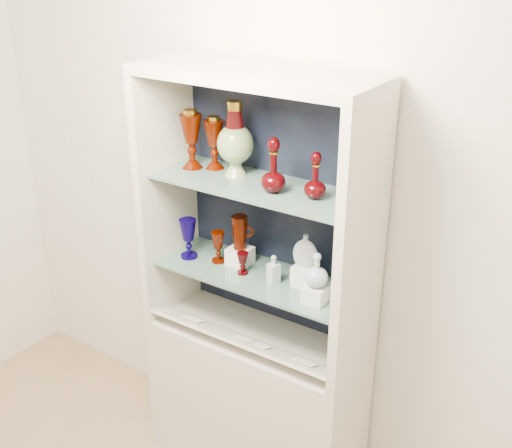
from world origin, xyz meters
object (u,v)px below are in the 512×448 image
Objects in this scene: enamel_urn at (235,139)px; flat_flask at (305,250)px; pedestal_lamp_left at (214,143)px; lidded_bowl at (350,203)px; ruby_decanter_b at (316,174)px; ruby_decanter_a at (274,162)px; ruby_pitcher at (240,232)px; cobalt_goblet at (188,238)px; pedestal_lamp_right at (191,139)px; ruby_goblet_small at (243,263)px; ruby_goblet_tall at (218,247)px; cameo_medallion at (353,269)px; clear_round_decanter at (317,271)px; clear_square_bottle at (274,269)px.

enamel_urn is 0.55m from flat_flask.
lidded_bowl is at bearing -9.68° from pedestal_lamp_left.
ruby_decanter_b is at bearing -48.77° from flat_flask.
ruby_decanter_a is at bearing -169.45° from ruby_decanter_b.
ruby_pitcher is at bearing 173.84° from ruby_decanter_b.
ruby_pitcher is at bearing 16.94° from cobalt_goblet.
ruby_decanter_a is 0.18m from ruby_decanter_b.
ruby_goblet_small is (0.30, -0.04, -0.50)m from pedestal_lamp_right.
ruby_goblet_small is (-0.33, -0.02, -0.47)m from ruby_decanter_b.
pedestal_lamp_right is at bearing 174.19° from ruby_goblet_tall.
ruby_decanter_a reaches higher than cameo_medallion.
cobalt_goblet is at bearing -172.22° from cameo_medallion.
pedestal_lamp_right reaches higher than cobalt_goblet.
clear_round_decanter is (0.38, -0.03, 0.09)m from ruby_goblet_small.
ruby_decanter_b is 0.76m from cobalt_goblet.
clear_round_decanter is (-0.12, -0.00, -0.32)m from lidded_bowl.
ruby_pitcher is at bearing 20.03° from ruby_goblet_tall.
enamel_urn is at bearing 7.85° from pedestal_lamp_right.
lidded_bowl reaches higher than ruby_goblet_small.
lidded_bowl is at bearing -9.85° from enamel_urn.
lidded_bowl reaches higher than clear_square_bottle.
enamel_urn reaches higher than ruby_decanter_a.
clear_square_bottle is 1.15× the size of cameo_medallion.
flat_flask is (0.57, 0.07, 0.07)m from cobalt_goblet.
ruby_pitcher is (0.15, -0.03, -0.38)m from pedestal_lamp_left.
cameo_medallion is (0.50, 0.03, 0.11)m from ruby_goblet_small.
pedestal_lamp_right is at bearing -175.91° from cameo_medallion.
cobalt_goblet is 1.32× the size of clear_round_decanter.
pedestal_lamp_left reaches higher than flat_flask.
lidded_bowl is 0.53m from clear_square_bottle.
flat_flask is at bearing 1.68° from pedestal_lamp_right.
clear_round_decanter reaches higher than cobalt_goblet.
cobalt_goblet is (-0.09, -0.10, -0.44)m from pedestal_lamp_left.
lidded_bowl is at bearing -85.09° from cameo_medallion.
cobalt_goblet is (-0.45, 0.00, -0.45)m from ruby_decanter_a.
ruby_decanter_a reaches higher than ruby_goblet_tall.
ruby_goblet_tall is at bearing 179.15° from ruby_decanter_b.
ruby_goblet_tall is at bearing -5.81° from pedestal_lamp_right.
ruby_pitcher is 0.33m from flat_flask.
ruby_goblet_small is at bearing -24.13° from pedestal_lamp_left.
cobalt_goblet is 1.26× the size of flat_flask.
enamel_urn is at bearing 170.15° from lidded_bowl.
flat_flask is 1.05× the size of clear_round_decanter.
pedestal_lamp_right reaches higher than ruby_decanter_a.
ruby_decanter_a reaches higher than ruby_goblet_small.
pedestal_lamp_left is 1.64× the size of clear_round_decanter.
ruby_decanter_b is at bearing -7.45° from pedestal_lamp_left.
enamel_urn reaches higher than cobalt_goblet.
pedestal_lamp_left is 1.24× the size of cobalt_goblet.
ruby_goblet_tall reaches higher than clear_square_bottle.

